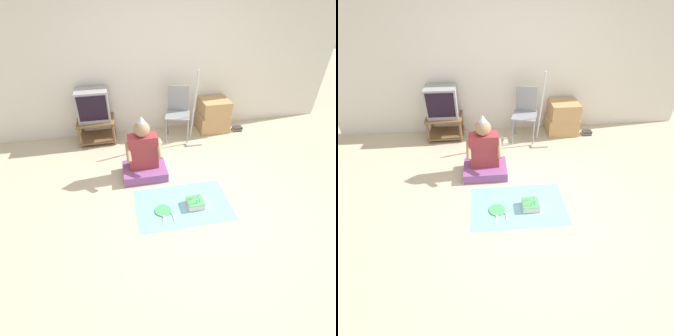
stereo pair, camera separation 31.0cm
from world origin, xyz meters
TOP-DOWN VIEW (x-y plane):
  - ground_plane at (0.00, 0.00)m, footprint 16.00×16.00m
  - wall_back at (0.00, 2.29)m, footprint 6.40×0.06m
  - tv_stand at (-1.25, 2.02)m, footprint 0.62×0.48m
  - tv at (-1.25, 2.03)m, footprint 0.51×0.39m
  - folding_chair at (0.16, 1.88)m, footprint 0.50×0.48m
  - cardboard_box_stack at (0.88, 2.00)m, footprint 0.56×0.46m
  - dust_mop at (0.38, 1.59)m, footprint 0.28×0.30m
  - book_pile at (1.33, 1.87)m, footprint 0.18×0.14m
  - person_seated at (-0.57, 0.87)m, footprint 0.63×0.47m
  - party_cloth at (-0.17, 0.12)m, footprint 1.21×0.78m
  - birthday_cake at (-0.02, 0.08)m, footprint 0.21×0.21m
  - paper_plate at (-0.45, 0.07)m, footprint 0.20×0.20m
  - plastic_spoon_near at (-0.34, -0.02)m, footprint 0.04×0.15m
  - plastic_spoon_far at (-0.46, -0.05)m, footprint 0.06×0.14m

SIDE VIEW (x-z plane):
  - ground_plane at x=0.00m, z-range 0.00..0.00m
  - party_cloth at x=-0.17m, z-range 0.00..0.01m
  - paper_plate at x=-0.45m, z-range 0.01..0.02m
  - plastic_spoon_near at x=-0.34m, z-range 0.01..0.02m
  - plastic_spoon_far at x=-0.46m, z-range 0.01..0.02m
  - book_pile at x=1.33m, z-range 0.00..0.07m
  - birthday_cake at x=-0.02m, z-range -0.03..0.13m
  - tv_stand at x=-1.25m, z-range 0.04..0.45m
  - cardboard_box_stack at x=0.88m, z-range 0.00..0.60m
  - person_seated at x=-0.57m, z-range -0.16..0.77m
  - dust_mop at x=0.38m, z-range -0.26..1.02m
  - folding_chair at x=0.16m, z-range 0.07..0.98m
  - tv at x=-1.25m, z-range 0.41..0.92m
  - wall_back at x=0.00m, z-range 0.00..2.55m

